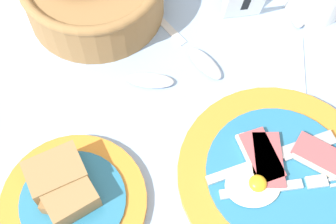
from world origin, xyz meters
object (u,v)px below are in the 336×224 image
Objects in this scene: breakfast_plate at (277,174)px; teaspoon_stray at (193,52)px; teaspoon_near_cup at (299,24)px; teaspoon_by_saucer at (169,82)px; bread_plate at (69,196)px.

breakfast_plate is 0.23m from teaspoon_stray.
teaspoon_near_cup is at bearing 69.54° from breakfast_plate.
teaspoon_stray is (0.04, 0.05, 0.00)m from teaspoon_by_saucer.
teaspoon_near_cup and teaspoon_stray have the same top height.
teaspoon_stray is (-0.08, 0.21, -0.00)m from breakfast_plate.
teaspoon_by_saucer is at bearing -72.51° from teaspoon_stray.
teaspoon_by_saucer is 0.07m from teaspoon_stray.
breakfast_plate reaches higher than teaspoon_stray.
teaspoon_stray is at bearing 112.99° from teaspoon_near_cup.
bread_plate is 1.08× the size of teaspoon_stray.
breakfast_plate is 1.41× the size of bread_plate.
bread_plate reaches higher than teaspoon_near_cup.
teaspoon_by_saucer is 1.10× the size of teaspoon_stray.
breakfast_plate reaches higher than teaspoon_by_saucer.
bread_plate reaches higher than teaspoon_stray.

